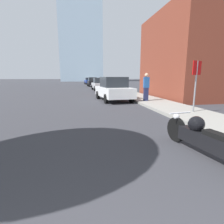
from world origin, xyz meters
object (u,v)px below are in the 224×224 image
Objects in this scene: parked_car_blue at (89,81)px; stop_sign at (196,78)px; motorcycle at (204,137)px; parked_car_white at (113,89)px; pedestrian at (146,87)px; parked_car_silver at (99,84)px; parked_car_black at (92,82)px.

stop_sign is at bearing -91.03° from parked_car_blue.
parked_car_white is at bearing 82.88° from motorcycle.
parked_car_white is 2.50m from pedestrian.
parked_car_white is 10.91m from parked_car_silver.
stop_sign is at bearing -79.49° from pedestrian.
parked_car_black is at bearing 94.65° from pedestrian.
motorcycle is at bearing -102.45° from pedestrian.
stop_sign reaches higher than parked_car_silver.
parked_car_white is 1.95× the size of stop_sign.
stop_sign reaches higher than parked_car_black.
stop_sign is 1.24× the size of pedestrian.
parked_car_black is (-0.19, 10.41, 0.03)m from parked_car_silver.
pedestrian is at bearing 100.51° from stop_sign.
parked_car_blue is 1.88× the size of stop_sign.
stop_sign reaches higher than motorcycle.
pedestrian is at bearing -46.54° from parked_car_white.
pedestrian is (1.68, -12.54, 0.28)m from parked_car_silver.
motorcycle is 0.60× the size of parked_car_blue.
motorcycle is 41.72m from parked_car_blue.
pedestrian is at bearing -85.01° from parked_car_silver.
parked_car_silver is 12.65m from pedestrian.
parked_car_black reaches higher than parked_car_silver.
parked_car_silver is 1.01× the size of parked_car_black.
parked_car_silver is 2.30× the size of pedestrian.
parked_car_black is at bearing 95.53° from stop_sign.
parked_car_silver is 16.72m from stop_sign.
stop_sign is at bearing -84.32° from parked_car_silver.
parked_car_white is 32.27m from parked_car_blue.
parked_car_blue is 33.96m from pedestrian.
parked_car_black is at bearing 88.39° from parked_car_silver.
parked_car_white is 6.25m from stop_sign.
motorcycle is 30.77m from parked_car_black.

